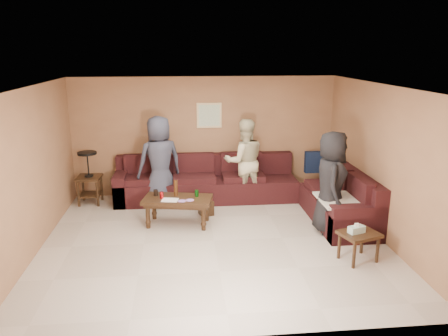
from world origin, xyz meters
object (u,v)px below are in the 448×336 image
object	(u,v)px
sectional_sofa	(249,191)
end_table_left	(89,177)
side_table_right	(359,236)
person_middle	(244,161)
coffee_table	(178,202)
waste_bin	(206,208)
person_left	(160,162)
person_right	(331,182)

from	to	relation	value
sectional_sofa	end_table_left	xyz separation A→B (m)	(-3.17, 0.53, 0.23)
sectional_sofa	side_table_right	distance (m)	2.71
person_middle	side_table_right	bearing A→B (deg)	110.39
coffee_table	person_middle	bearing A→B (deg)	38.91
side_table_right	waste_bin	world-z (taller)	side_table_right
person_left	person_right	bearing A→B (deg)	129.69
end_table_left	person_left	xyz separation A→B (m)	(1.43, -0.24, 0.34)
waste_bin	person_left	world-z (taller)	person_left
end_table_left	side_table_right	size ratio (longest dim) A/B	1.65
coffee_table	waste_bin	distance (m)	0.73
person_left	person_middle	bearing A→B (deg)	159.76
end_table_left	person_left	world-z (taller)	person_left
person_right	side_table_right	bearing A→B (deg)	-163.01
coffee_table	person_middle	size ratio (longest dim) A/B	0.75
person_left	person_middle	world-z (taller)	person_left
sectional_sofa	waste_bin	xyz separation A→B (m)	(-0.87, -0.34, -0.18)
coffee_table	side_table_right	world-z (taller)	coffee_table
sectional_sofa	person_middle	size ratio (longest dim) A/B	2.72
side_table_right	person_right	bearing A→B (deg)	93.47
waste_bin	end_table_left	bearing A→B (deg)	159.21
coffee_table	waste_bin	world-z (taller)	coffee_table
person_middle	person_right	size ratio (longest dim) A/B	0.98
waste_bin	person_left	size ratio (longest dim) A/B	0.16
coffee_table	end_table_left	distance (m)	2.19
coffee_table	waste_bin	xyz separation A→B (m)	(0.53, 0.41, -0.28)
sectional_sofa	coffee_table	world-z (taller)	sectional_sofa
sectional_sofa	person_right	xyz separation A→B (m)	(1.18, -1.30, 0.55)
end_table_left	person_middle	bearing A→B (deg)	-3.66
end_table_left	person_right	distance (m)	4.73
coffee_table	end_table_left	bearing A→B (deg)	143.98
sectional_sofa	side_table_right	xyz separation A→B (m)	(1.25, -2.41, 0.06)
side_table_right	waste_bin	xyz separation A→B (m)	(-2.12, 2.07, -0.25)
person_left	person_right	distance (m)	3.33
coffee_table	side_table_right	size ratio (longest dim) A/B	1.99
person_left	coffee_table	bearing A→B (deg)	86.28
sectional_sofa	end_table_left	world-z (taller)	end_table_left
person_left	person_right	xyz separation A→B (m)	(2.92, -1.59, -0.03)
person_middle	person_right	bearing A→B (deg)	122.08
sectional_sofa	side_table_right	bearing A→B (deg)	-62.59
side_table_right	person_middle	distance (m)	3.07
end_table_left	waste_bin	size ratio (longest dim) A/B	3.80
coffee_table	sectional_sofa	bearing A→B (deg)	28.25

